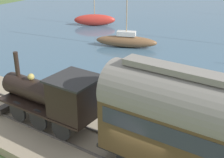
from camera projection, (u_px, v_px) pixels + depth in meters
name	position (u px, v px, depth m)	size (l,w,h in m)	color
steam_locomotive	(55.00, 96.00, 15.94)	(2.24, 6.30, 3.65)	black
passenger_coach	(207.00, 128.00, 11.61)	(2.36, 8.88, 4.79)	black
sailboat_brown	(126.00, 41.00, 30.79)	(3.38, 6.11, 9.09)	brown
sailboat_red	(95.00, 20.00, 38.80)	(3.74, 4.87, 6.38)	#B72D23
rowboat_near_shore	(81.00, 76.00, 23.84)	(2.26, 2.80, 0.39)	silver
rowboat_mid_harbor	(200.00, 108.00, 19.28)	(2.27, 2.37, 0.37)	beige
rowboat_off_pier	(135.00, 67.00, 25.35)	(1.17, 2.35, 0.47)	#B7B2A3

